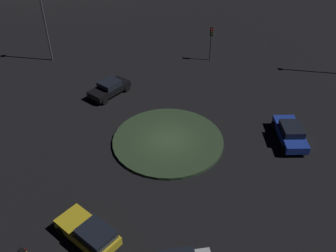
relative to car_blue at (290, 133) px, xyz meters
name	(u,v)px	position (x,y,z in m)	size (l,w,h in m)	color
ground_plane	(168,142)	(9.91, -0.17, -0.79)	(116.55, 116.55, 0.00)	black
roundabout_island	(168,140)	(9.91, -0.17, -0.67)	(9.02, 9.02, 0.24)	#2D4228
car_blue	(290,133)	(0.00, 0.00, 0.00)	(2.09, 4.53, 1.52)	#1E38A5
car_yellow	(89,233)	(14.94, 9.32, -0.02)	(4.31, 4.14, 1.47)	gold
car_black	(109,88)	(15.31, -7.70, -0.05)	(4.08, 4.32, 1.43)	black
traffic_light_south	(211,37)	(4.72, -14.74, 1.95)	(0.36, 0.39, 3.83)	#2D2D2D
streetlamp_southeast	(43,13)	(22.50, -15.35, 4.68)	(0.57, 0.57, 8.00)	#4C4C51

